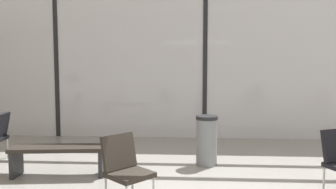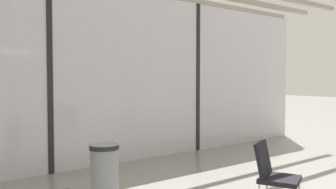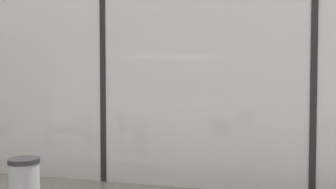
% 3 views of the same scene
% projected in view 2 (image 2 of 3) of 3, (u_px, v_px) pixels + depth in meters
% --- Properties ---
extents(glass_curtain_wall, '(14.00, 0.08, 3.46)m').
position_uv_depth(glass_curtain_wall, '(49.00, 77.00, 6.24)').
color(glass_curtain_wall, silver).
rests_on(glass_curtain_wall, ground).
extents(window_mullion_1, '(0.10, 0.12, 3.46)m').
position_uv_depth(window_mullion_1, '(49.00, 77.00, 6.24)').
color(window_mullion_1, black).
rests_on(window_mullion_1, ground).
extents(window_mullion_2, '(0.10, 0.12, 3.46)m').
position_uv_depth(window_mullion_2, '(197.00, 77.00, 8.35)').
color(window_mullion_2, black).
rests_on(window_mullion_2, ground).
extents(lounge_chair_4, '(0.65, 0.68, 0.87)m').
position_uv_depth(lounge_chair_4, '(273.00, 171.00, 4.57)').
color(lounge_chair_4, black).
rests_on(lounge_chair_4, ground).
extents(trash_bin, '(0.38, 0.38, 0.86)m').
position_uv_depth(trash_bin, '(104.00, 177.00, 4.50)').
color(trash_bin, slate).
rests_on(trash_bin, ground).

